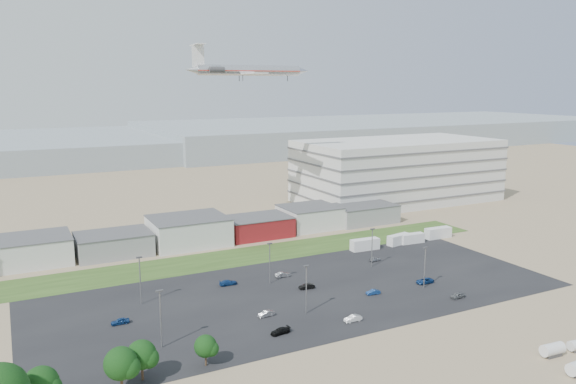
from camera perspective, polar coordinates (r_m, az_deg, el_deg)
ground at (r=112.30m, az=4.17°, el=-13.83°), size 700.00×700.00×0.00m
parking_lot at (r=130.59m, az=1.46°, el=-10.18°), size 120.00×50.00×0.01m
grass_strip at (r=156.11m, az=-5.83°, el=-6.69°), size 160.00×16.00×0.02m
hills_backdrop at (r=414.94m, az=-13.97°, el=4.59°), size 700.00×200.00×9.00m
building_row at (r=167.73m, az=-13.67°, el=-4.30°), size 170.00×20.00×8.00m
parking_garage at (r=234.28m, az=11.04°, el=2.16°), size 80.00×40.00×25.00m
storage_tank_nw at (r=112.00m, az=25.28°, el=-14.24°), size 4.40×2.43×2.55m
box_trailer_a at (r=163.98m, az=7.81°, el=-5.30°), size 8.73×3.14×3.23m
box_trailer_b at (r=171.33m, az=11.20°, el=-4.75°), size 8.26×3.84×2.98m
box_trailer_c at (r=173.49m, az=12.48°, el=-4.62°), size 7.85×2.92×2.89m
box_trailer_d at (r=181.01m, az=15.00°, el=-4.03°), size 8.83×3.01×3.28m
tree_mid at (r=93.83m, az=-16.63°, el=-16.66°), size 5.54×5.54×8.30m
tree_right at (r=96.40m, az=-14.65°, el=-15.99°), size 5.11×5.11×7.67m
tree_near at (r=99.08m, az=-8.38°, el=-15.46°), size 4.11×4.11×6.17m
lightpole_front_l at (r=105.73m, az=-12.80°, el=-12.47°), size 1.28×0.53×10.87m
lightpole_front_m at (r=117.72m, az=1.87°, el=-9.88°), size 1.22×0.51×10.39m
lightpole_front_r at (r=135.57m, az=13.71°, el=-7.48°), size 1.17×0.49×9.93m
lightpole_back_l at (r=126.58m, az=-14.78°, el=-8.68°), size 1.25×0.52×10.62m
lightpole_back_m at (r=134.81m, az=-1.86°, el=-7.26°), size 1.17×0.49×9.98m
lightpole_back_r at (r=148.33m, az=8.53°, el=-5.63°), size 1.21×0.50×10.29m
airliner at (r=190.65m, az=-3.95°, el=12.23°), size 45.40×32.97×12.71m
parked_car_0 at (r=140.07m, az=13.71°, el=-8.76°), size 4.46×2.09×1.24m
parked_car_1 at (r=130.77m, az=8.64°, el=-10.02°), size 3.43×1.49×1.10m
parked_car_2 at (r=132.76m, az=16.86°, el=-10.02°), size 3.79×1.74×1.26m
parked_car_3 at (r=110.30m, az=-0.79°, el=-13.94°), size 4.14×2.06×1.16m
parked_car_4 at (r=117.91m, az=-2.22°, el=-12.26°), size 3.66×1.55×1.17m
parked_car_5 at (r=119.14m, az=-16.69°, el=-12.46°), size 3.61×1.48×1.23m
parked_car_6 at (r=135.77m, az=-6.09°, el=-9.13°), size 4.34×1.84×1.25m
parked_car_7 at (r=132.69m, az=1.91°, el=-9.56°), size 3.86×1.73×1.23m
parked_car_8 at (r=154.32m, az=8.85°, el=-6.76°), size 3.47×1.65×1.15m
parked_car_10 at (r=101.81m, az=-15.36°, el=-16.52°), size 4.70×2.32×1.31m
parked_car_11 at (r=140.42m, az=-0.53°, el=-8.39°), size 3.84×1.45×1.25m
parked_car_13 at (r=116.31m, az=6.61°, el=-12.64°), size 3.77×1.34×1.24m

